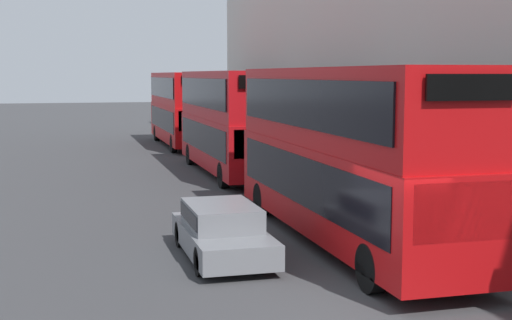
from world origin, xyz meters
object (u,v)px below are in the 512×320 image
at_px(car_dark_sedan, 222,229).
at_px(bus_second_in_queue, 230,118).
at_px(bus_third_in_queue, 183,106).
at_px(bus_leading, 347,148).

bearing_deg(car_dark_sedan, bus_second_in_queue, 76.13).
height_order(bus_second_in_queue, bus_third_in_queue, bus_second_in_queue).
bearing_deg(bus_leading, car_dark_sedan, -169.94).
relative_size(bus_third_in_queue, car_dark_sedan, 2.49).
height_order(bus_leading, bus_second_in_queue, bus_leading).
relative_size(bus_leading, car_dark_sedan, 2.66).
bearing_deg(bus_third_in_queue, bus_second_in_queue, -90.00).
distance_m(bus_leading, car_dark_sedan, 3.89).
relative_size(bus_leading, bus_second_in_queue, 1.08).
distance_m(bus_second_in_queue, bus_third_in_queue, 12.79).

